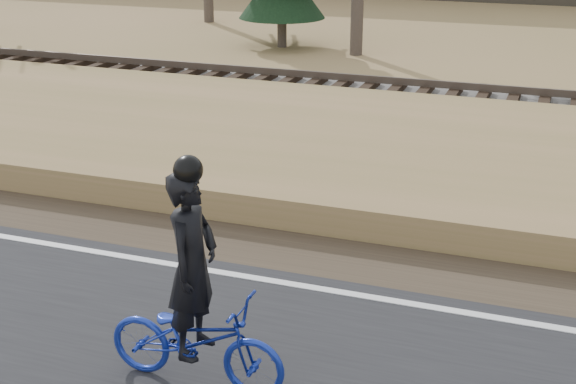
% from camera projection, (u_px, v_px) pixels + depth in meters
% --- Properties ---
extents(ground, '(120.00, 120.00, 0.00)m').
position_uv_depth(ground, '(331.00, 304.00, 9.11)').
color(ground, '#9B764F').
rests_on(ground, ground).
extents(edge_line, '(120.00, 0.12, 0.01)m').
position_uv_depth(edge_line, '(337.00, 291.00, 9.27)').
color(edge_line, silver).
rests_on(edge_line, road).
extents(shoulder, '(120.00, 1.60, 0.04)m').
position_uv_depth(shoulder, '(359.00, 260.00, 10.16)').
color(shoulder, '#473A2B').
rests_on(shoulder, ground).
extents(embankment, '(120.00, 5.00, 0.44)m').
position_uv_depth(embankment, '(409.00, 173.00, 12.74)').
color(embankment, '#9B764F').
rests_on(embankment, ground).
extents(ballast, '(120.00, 3.00, 0.45)m').
position_uv_depth(ballast, '(448.00, 114.00, 16.08)').
color(ballast, slate).
rests_on(ballast, ground).
extents(railroad, '(120.00, 2.40, 0.29)m').
position_uv_depth(railroad, '(449.00, 100.00, 15.98)').
color(railroad, black).
rests_on(railroad, ballast).
extents(cyclist, '(1.75, 0.64, 2.25)m').
position_uv_depth(cyclist, '(195.00, 315.00, 7.30)').
color(cyclist, '#162997').
rests_on(cyclist, road).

